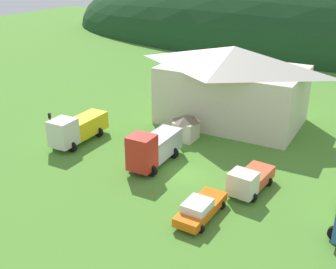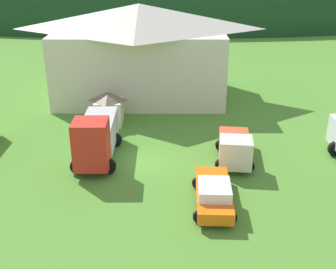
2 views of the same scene
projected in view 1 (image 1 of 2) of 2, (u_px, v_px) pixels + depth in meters
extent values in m
plane|color=#4C842D|center=(182.00, 175.00, 38.36)|extent=(200.00, 200.00, 0.00)
ellipsoid|color=#193D1E|center=(327.00, 40.00, 97.94)|extent=(136.61, 60.00, 39.98)
cube|color=beige|center=(232.00, 95.00, 49.29)|extent=(15.79, 10.10, 6.67)
pyramid|color=#B7B2A3|center=(234.00, 56.00, 47.52)|extent=(17.05, 10.90, 2.33)
cube|color=beige|center=(186.00, 130.00, 45.29)|extent=(2.24, 2.41, 2.08)
pyramid|color=#6B5B4C|center=(186.00, 118.00, 44.73)|extent=(2.42, 2.61, 0.73)
cube|color=silver|center=(63.00, 133.00, 42.46)|extent=(2.24, 2.41, 2.71)
cube|color=black|center=(62.00, 128.00, 42.13)|extent=(1.21, 1.93, 0.87)
cube|color=yellow|center=(87.00, 125.00, 45.54)|extent=(2.24, 4.86, 1.89)
cylinder|color=black|center=(72.00, 147.00, 42.56)|extent=(1.10, 0.30, 1.10)
cylinder|color=black|center=(57.00, 143.00, 43.42)|extent=(1.10, 0.30, 1.10)
cylinder|color=black|center=(98.00, 132.00, 46.07)|extent=(1.10, 0.30, 1.10)
cylinder|color=black|center=(85.00, 129.00, 46.93)|extent=(1.10, 0.30, 1.10)
cube|color=red|center=(142.00, 153.00, 37.68)|extent=(2.24, 2.12, 3.18)
cube|color=black|center=(141.00, 146.00, 37.32)|extent=(1.21, 1.69, 1.02)
cube|color=#B2B2B7|center=(161.00, 144.00, 40.72)|extent=(2.26, 4.88, 2.05)
cylinder|color=black|center=(151.00, 171.00, 37.88)|extent=(1.10, 0.30, 1.10)
cylinder|color=black|center=(133.00, 166.00, 38.72)|extent=(1.10, 0.30, 1.10)
cylinder|color=black|center=(173.00, 153.00, 41.29)|extent=(1.10, 0.30, 1.10)
cylinder|color=black|center=(156.00, 149.00, 42.13)|extent=(1.10, 0.30, 1.10)
cube|color=beige|center=(243.00, 184.00, 34.12)|extent=(2.30, 2.06, 1.93)
cube|color=black|center=(243.00, 179.00, 33.89)|extent=(1.29, 1.59, 0.62)
cube|color=#DB512D|center=(256.00, 176.00, 36.28)|extent=(2.48, 3.63, 1.02)
cylinder|color=black|center=(252.00, 197.00, 34.02)|extent=(0.80, 0.30, 0.80)
cylinder|color=black|center=(232.00, 191.00, 34.99)|extent=(0.80, 0.30, 0.80)
cylinder|color=black|center=(268.00, 182.00, 36.38)|extent=(0.80, 0.30, 0.80)
cylinder|color=black|center=(248.00, 176.00, 37.34)|extent=(0.80, 0.30, 0.80)
cylinder|color=black|center=(336.00, 234.00, 29.36)|extent=(1.10, 0.30, 1.10)
cube|color=orange|center=(201.00, 209.00, 31.94)|extent=(2.17, 5.45, 0.70)
cube|color=silver|center=(197.00, 206.00, 31.18)|extent=(1.89, 2.22, 0.62)
cylinder|color=black|center=(200.00, 229.00, 30.24)|extent=(0.68, 0.24, 0.68)
cylinder|color=black|center=(179.00, 221.00, 31.05)|extent=(0.68, 0.24, 0.68)
cylinder|color=black|center=(221.00, 205.00, 33.11)|extent=(0.68, 0.24, 0.68)
cylinder|color=black|center=(202.00, 199.00, 33.93)|extent=(0.68, 0.24, 0.68)
cylinder|color=#4C4C51|center=(52.00, 133.00, 43.04)|extent=(0.12, 0.12, 3.26)
cube|color=black|center=(49.00, 116.00, 42.29)|extent=(0.20, 0.24, 0.55)
sphere|color=yellow|center=(50.00, 115.00, 42.40)|extent=(0.14, 0.14, 0.14)
cone|color=orange|center=(153.00, 193.00, 35.42)|extent=(0.36, 0.36, 0.45)
cone|color=orange|center=(177.00, 156.00, 41.87)|extent=(0.36, 0.36, 0.65)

